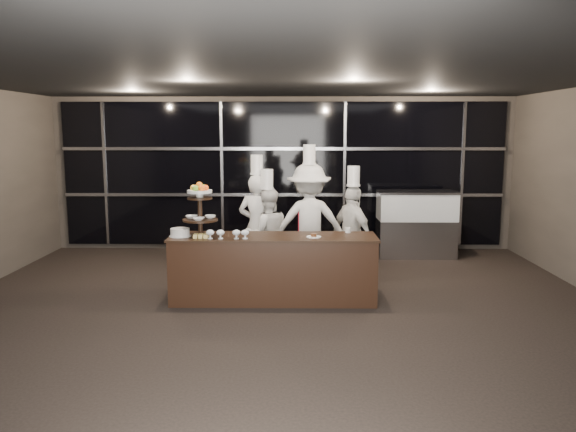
{
  "coord_description": "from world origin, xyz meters",
  "views": [
    {
      "loc": [
        0.21,
        -6.06,
        2.36
      ],
      "look_at": [
        0.13,
        1.8,
        1.15
      ],
      "focal_mm": 35.0,
      "sensor_mm": 36.0,
      "label": 1
    }
  ],
  "objects_px": {
    "layer_cake": "(180,232)",
    "chef_d": "(353,233)",
    "buffet_counter": "(273,268)",
    "display_case": "(416,220)",
    "chef_c": "(309,222)",
    "chef_b": "(267,234)",
    "chef_a": "(257,225)",
    "display_stand": "(200,205)"
  },
  "relations": [
    {
      "from": "buffet_counter",
      "to": "chef_d",
      "type": "bearing_deg",
      "value": 38.68
    },
    {
      "from": "buffet_counter",
      "to": "chef_b",
      "type": "distance_m",
      "value": 1.11
    },
    {
      "from": "chef_a",
      "to": "chef_b",
      "type": "bearing_deg",
      "value": -36.19
    },
    {
      "from": "chef_b",
      "to": "chef_d",
      "type": "distance_m",
      "value": 1.33
    },
    {
      "from": "display_stand",
      "to": "chef_c",
      "type": "xyz_separation_m",
      "value": [
        1.52,
        1.11,
        -0.41
      ]
    },
    {
      "from": "display_stand",
      "to": "chef_a",
      "type": "relative_size",
      "value": 0.38
    },
    {
      "from": "display_stand",
      "to": "chef_d",
      "type": "height_order",
      "value": "chef_d"
    },
    {
      "from": "chef_d",
      "to": "chef_a",
      "type": "bearing_deg",
      "value": 171.02
    },
    {
      "from": "chef_a",
      "to": "layer_cake",
      "type": "bearing_deg",
      "value": -128.25
    },
    {
      "from": "display_stand",
      "to": "chef_b",
      "type": "distance_m",
      "value": 1.5
    },
    {
      "from": "chef_c",
      "to": "chef_d",
      "type": "xyz_separation_m",
      "value": [
        0.67,
        -0.15,
        -0.15
      ]
    },
    {
      "from": "layer_cake",
      "to": "chef_d",
      "type": "xyz_separation_m",
      "value": [
        2.46,
        1.0,
        -0.19
      ]
    },
    {
      "from": "buffet_counter",
      "to": "chef_c",
      "type": "height_order",
      "value": "chef_c"
    },
    {
      "from": "buffet_counter",
      "to": "chef_a",
      "type": "bearing_deg",
      "value": 104.03
    },
    {
      "from": "layer_cake",
      "to": "chef_a",
      "type": "bearing_deg",
      "value": 51.75
    },
    {
      "from": "display_case",
      "to": "layer_cake",
      "type": "bearing_deg",
      "value": -143.48
    },
    {
      "from": "display_case",
      "to": "chef_b",
      "type": "bearing_deg",
      "value": -147.4
    },
    {
      "from": "display_case",
      "to": "chef_b",
      "type": "xyz_separation_m",
      "value": [
        -2.7,
        -1.73,
        0.06
      ]
    },
    {
      "from": "display_case",
      "to": "chef_c",
      "type": "distance_m",
      "value": 2.67
    },
    {
      "from": "layer_cake",
      "to": "display_case",
      "type": "height_order",
      "value": "display_case"
    },
    {
      "from": "chef_c",
      "to": "display_case",
      "type": "bearing_deg",
      "value": 39.47
    },
    {
      "from": "chef_a",
      "to": "chef_c",
      "type": "xyz_separation_m",
      "value": [
        0.82,
        -0.08,
        0.06
      ]
    },
    {
      "from": "chef_a",
      "to": "display_case",
      "type": "bearing_deg",
      "value": 29.29
    },
    {
      "from": "display_case",
      "to": "buffet_counter",
      "type": "bearing_deg",
      "value": -132.6
    },
    {
      "from": "display_stand",
      "to": "chef_c",
      "type": "relative_size",
      "value": 0.35
    },
    {
      "from": "layer_cake",
      "to": "chef_b",
      "type": "xyz_separation_m",
      "value": [
        1.14,
        1.12,
        -0.22
      ]
    },
    {
      "from": "buffet_counter",
      "to": "display_stand",
      "type": "bearing_deg",
      "value": -179.99
    },
    {
      "from": "layer_cake",
      "to": "chef_a",
      "type": "xyz_separation_m",
      "value": [
        0.98,
        1.24,
        -0.11
      ]
    },
    {
      "from": "layer_cake",
      "to": "chef_a",
      "type": "relative_size",
      "value": 0.15
    },
    {
      "from": "display_stand",
      "to": "chef_b",
      "type": "xyz_separation_m",
      "value": [
        0.87,
        1.07,
        -0.59
      ]
    },
    {
      "from": "buffet_counter",
      "to": "layer_cake",
      "type": "bearing_deg",
      "value": -177.75
    },
    {
      "from": "chef_a",
      "to": "chef_d",
      "type": "height_order",
      "value": "chef_a"
    },
    {
      "from": "display_case",
      "to": "chef_d",
      "type": "height_order",
      "value": "chef_d"
    },
    {
      "from": "display_stand",
      "to": "chef_d",
      "type": "relative_size",
      "value": 0.41
    },
    {
      "from": "display_stand",
      "to": "chef_b",
      "type": "bearing_deg",
      "value": 50.88
    },
    {
      "from": "display_case",
      "to": "chef_c",
      "type": "xyz_separation_m",
      "value": [
        -2.05,
        -1.69,
        0.24
      ]
    },
    {
      "from": "chef_c",
      "to": "chef_d",
      "type": "distance_m",
      "value": 0.7
    },
    {
      "from": "chef_a",
      "to": "chef_b",
      "type": "relative_size",
      "value": 1.12
    },
    {
      "from": "chef_c",
      "to": "chef_b",
      "type": "bearing_deg",
      "value": -176.52
    },
    {
      "from": "display_stand",
      "to": "chef_c",
      "type": "height_order",
      "value": "chef_c"
    },
    {
      "from": "chef_d",
      "to": "display_case",
      "type": "bearing_deg",
      "value": 53.16
    },
    {
      "from": "display_case",
      "to": "chef_b",
      "type": "distance_m",
      "value": 3.21
    }
  ]
}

